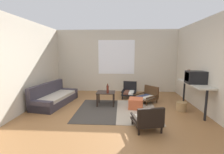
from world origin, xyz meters
TOP-DOWN VIEW (x-y plane):
  - ground_plane at (0.00, 0.00)m, footprint 7.80×7.80m
  - far_wall_with_window at (0.00, 3.06)m, footprint 5.60×0.13m
  - side_wall_right at (2.66, 0.30)m, footprint 0.12×6.60m
  - side_wall_left at (-2.66, 0.30)m, footprint 0.12×6.60m
  - area_rug at (0.10, 0.58)m, footprint 2.38×2.00m
  - couch at (-2.04, 1.08)m, footprint 1.05×1.91m
  - coffee_table at (-0.28, 1.05)m, footprint 0.60×0.49m
  - armchair_by_window at (0.54, 2.07)m, footprint 0.62×0.72m
  - armchair_striped_foreground at (0.81, -0.63)m, footprint 0.70×0.69m
  - armchair_corner at (1.15, 1.48)m, footprint 0.87×0.86m
  - ottoman_orange at (0.68, 0.79)m, footprint 0.49×0.49m
  - console_shelf at (2.37, 0.70)m, footprint 0.46×1.55m
  - crt_television at (2.36, 0.61)m, footprint 0.54×0.37m
  - clay_vase at (2.37, 1.15)m, footprint 0.24×0.24m
  - glass_bottle at (-0.21, 0.93)m, footprint 0.07×0.07m
  - wicker_basket at (2.02, 0.65)m, footprint 0.29×0.29m

SIDE VIEW (x-z plane):
  - ground_plane at x=0.00m, z-range 0.00..0.00m
  - area_rug at x=0.10m, z-range 0.00..0.01m
  - wicker_basket at x=2.02m, z-range 0.00..0.27m
  - ottoman_orange at x=0.68m, z-range 0.00..0.32m
  - couch at x=-2.04m, z-range -0.14..0.57m
  - armchair_corner at x=1.15m, z-range -0.04..0.50m
  - armchair_by_window at x=0.54m, z-range -0.04..0.55m
  - armchair_striped_foreground at x=0.81m, z-range -0.03..0.54m
  - coffee_table at x=-0.28m, z-range 0.13..0.57m
  - glass_bottle at x=-0.21m, z-range 0.42..0.72m
  - console_shelf at x=2.37m, z-range 0.33..1.17m
  - clay_vase at x=2.37m, z-range 0.80..1.14m
  - crt_television at x=2.36m, z-range 0.84..1.20m
  - side_wall_right at x=2.66m, z-range 0.00..2.70m
  - side_wall_left at x=-2.66m, z-range 0.00..2.70m
  - far_wall_with_window at x=0.00m, z-range 0.00..2.70m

